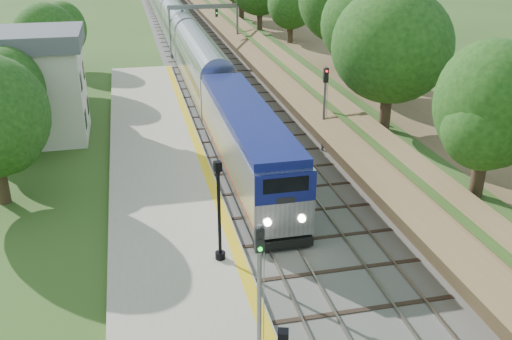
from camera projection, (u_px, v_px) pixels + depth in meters
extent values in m
cube|color=#4C4944|center=(196.00, 49.00, 72.87)|extent=(9.50, 170.00, 0.12)
cube|color=gray|center=(174.00, 49.00, 72.26)|extent=(0.08, 170.00, 0.16)
cube|color=gray|center=(186.00, 48.00, 72.55)|extent=(0.08, 170.00, 0.16)
cube|color=gray|center=(206.00, 47.00, 73.07)|extent=(0.08, 170.00, 0.16)
cube|color=gray|center=(217.00, 47.00, 73.37)|extent=(0.08, 170.00, 0.16)
cube|color=#A29683|center=(167.00, 208.00, 32.00)|extent=(6.40, 68.00, 0.38)
cube|color=gold|center=(217.00, 199.00, 32.51)|extent=(0.55, 68.00, 0.01)
cube|color=brown|center=(268.00, 35.00, 74.23)|extent=(9.00, 170.00, 3.00)
cube|color=brown|center=(239.00, 37.00, 73.51)|extent=(4.47, 170.00, 4.54)
cylinder|color=#332316|center=(482.00, 156.00, 28.09)|extent=(0.60, 0.60, 2.62)
sphere|color=#163B10|center=(494.00, 86.00, 26.67)|extent=(5.70, 5.70, 5.70)
cylinder|color=#332316|center=(257.00, 13.00, 72.80)|extent=(0.60, 0.60, 2.62)
cube|color=beige|center=(27.00, 95.00, 41.46)|extent=(8.00, 6.00, 6.80)
cube|color=#56585E|center=(18.00, 39.00, 39.86)|extent=(8.60, 6.60, 1.20)
cube|color=black|center=(86.00, 119.00, 41.30)|extent=(0.05, 1.10, 1.30)
cube|color=black|center=(88.00, 105.00, 44.52)|extent=(0.05, 1.10, 1.30)
cube|color=black|center=(81.00, 82.00, 40.18)|extent=(0.05, 1.10, 1.30)
cube|color=black|center=(84.00, 70.00, 43.40)|extent=(0.05, 1.10, 1.30)
cylinder|color=slate|center=(170.00, 33.00, 66.47)|extent=(0.24, 0.24, 6.20)
cylinder|color=slate|center=(237.00, 30.00, 68.10)|extent=(0.24, 0.24, 6.20)
cube|color=slate|center=(203.00, 7.00, 66.15)|extent=(8.40, 0.25, 0.50)
cube|color=black|center=(182.00, 14.00, 65.81)|extent=(0.30, 0.20, 0.90)
cube|color=black|center=(217.00, 13.00, 66.62)|extent=(0.30, 0.20, 0.90)
cylinder|color=#332316|center=(55.00, 139.00, 39.15)|extent=(0.60, 0.60, 2.45)
sphere|color=#163B10|center=(48.00, 92.00, 37.83)|extent=(5.32, 5.32, 5.32)
cylinder|color=#332316|center=(71.00, 81.00, 53.46)|extent=(0.60, 0.60, 2.45)
sphere|color=#163B10|center=(66.00, 46.00, 52.14)|extent=(5.32, 5.32, 5.32)
cube|color=black|center=(246.00, 171.00, 35.76)|extent=(2.76, 17.26, 0.60)
cube|color=#B7BAC1|center=(246.00, 141.00, 34.96)|extent=(3.00, 17.98, 3.40)
cube|color=navy|center=(246.00, 111.00, 34.20)|extent=(2.88, 17.26, 0.44)
cube|color=navy|center=(286.00, 188.00, 26.52)|extent=(2.97, 0.10, 1.50)
cube|color=black|center=(286.00, 185.00, 26.40)|extent=(2.20, 0.06, 0.75)
cube|color=maroon|center=(246.00, 158.00, 35.42)|extent=(3.02, 17.62, 0.10)
cube|color=#B7BAC1|center=(202.00, 72.00, 52.61)|extent=(3.00, 19.98, 3.90)
cube|color=#B7BAC1|center=(180.00, 33.00, 71.02)|extent=(3.00, 19.98, 3.90)
cube|color=#B7BAC1|center=(166.00, 11.00, 89.42)|extent=(3.00, 19.98, 3.90)
cube|color=black|center=(283.00, 337.00, 15.07)|extent=(0.36, 0.36, 0.42)
cube|color=silver|center=(283.00, 337.00, 15.07)|extent=(0.26, 0.26, 0.31)
cylinder|color=black|center=(220.00, 255.00, 26.74)|extent=(0.49, 0.49, 0.33)
cylinder|color=black|center=(219.00, 215.00, 25.88)|extent=(0.16, 0.16, 4.33)
cube|color=black|center=(218.00, 166.00, 24.93)|extent=(0.35, 0.35, 0.44)
cube|color=silver|center=(218.00, 166.00, 24.93)|extent=(0.25, 0.25, 0.33)
cylinder|color=slate|center=(259.00, 293.00, 19.83)|extent=(0.17, 0.17, 5.36)
cube|color=black|center=(259.00, 240.00, 18.98)|extent=(0.31, 0.20, 0.92)
cylinder|color=#0CE526|center=(260.00, 241.00, 18.88)|extent=(0.15, 0.06, 0.15)
cylinder|color=slate|center=(324.00, 110.00, 39.04)|extent=(0.17, 0.17, 5.98)
cube|color=black|center=(326.00, 75.00, 38.07)|extent=(0.33, 0.21, 0.96)
cylinder|color=#FF0C0C|center=(327.00, 76.00, 37.96)|extent=(0.15, 0.06, 0.15)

